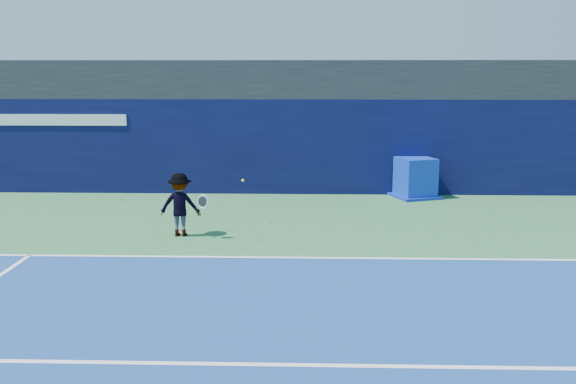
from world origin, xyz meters
The scene contains 8 objects.
ground centered at (0.00, 0.00, 0.00)m, with size 80.00×80.00×0.00m, color #2E683C.
baseline centered at (0.00, 3.00, 0.01)m, with size 24.00×0.10×0.01m, color white.
service_line centered at (0.00, -2.00, 0.01)m, with size 24.00×0.10×0.01m, color white.
stadium_band centered at (0.00, 11.50, 3.60)m, with size 36.00×3.00×1.20m, color black.
back_wall_assembly centered at (0.00, 10.50, 1.50)m, with size 36.00×1.03×3.00m.
equipment_cart centered at (4.31, 9.64, 0.56)m, with size 1.65×1.65×1.23m.
tennis_player centered at (-2.07, 4.78, 0.76)m, with size 1.23×0.68×1.51m.
tennis_ball centered at (-0.69, 5.97, 1.15)m, with size 0.07×0.07×0.07m.
Camera 1 is at (0.95, -10.07, 3.96)m, focal length 40.00 mm.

